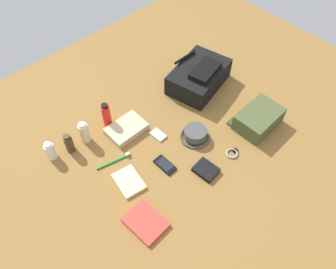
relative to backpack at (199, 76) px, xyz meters
name	(u,v)px	position (x,y,z in m)	size (l,w,h in m)	color
ground_plane	(168,141)	(-0.41, -0.17, -0.08)	(2.64, 2.02, 0.02)	brown
backpack	(199,76)	(0.00, 0.00, 0.00)	(0.40, 0.32, 0.15)	black
toiletry_pouch	(258,119)	(0.01, -0.42, -0.02)	(0.25, 0.21, 0.10)	#47512D
bucket_hat	(195,134)	(-0.30, -0.26, -0.04)	(0.16, 0.16, 0.06)	#484848
toothpaste_tube	(50,151)	(-0.90, 0.14, -0.01)	(0.05, 0.05, 0.11)	white
cologne_bottle	(69,143)	(-0.81, 0.12, -0.01)	(0.04, 0.04, 0.12)	#473319
lotion_bottle	(84,132)	(-0.72, 0.12, 0.00)	(0.05, 0.05, 0.13)	beige
sunscreen_spray	(106,115)	(-0.57, 0.13, 0.01)	(0.04, 0.04, 0.15)	red
paperback_novel	(145,222)	(-0.79, -0.44, -0.06)	(0.14, 0.18, 0.02)	red
cell_phone	(165,165)	(-0.53, -0.28, -0.06)	(0.06, 0.11, 0.01)	black
media_player	(158,135)	(-0.43, -0.12, -0.06)	(0.06, 0.09, 0.01)	#B7B7BC
wristwatch	(232,153)	(-0.23, -0.46, -0.06)	(0.07, 0.06, 0.01)	#99999E
toothbrush	(116,161)	(-0.69, -0.09, -0.06)	(0.18, 0.05, 0.02)	#198C33
wallet	(206,170)	(-0.41, -0.44, -0.05)	(0.09, 0.11, 0.02)	black
notepad	(129,181)	(-0.72, -0.23, -0.06)	(0.11, 0.15, 0.02)	beige
folded_towel	(126,129)	(-0.53, 0.02, -0.05)	(0.20, 0.14, 0.04)	#C6B289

